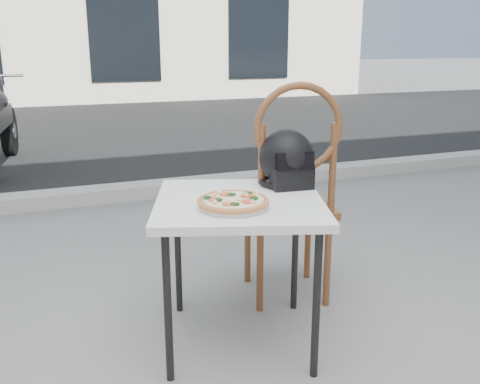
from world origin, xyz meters
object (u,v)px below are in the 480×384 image
object	(u,v)px
cafe_table_main	(239,213)
pizza	(233,201)
plate	(233,206)
helmet	(287,161)
cafe_chair_main	(291,183)

from	to	relation	value
cafe_table_main	pizza	size ratio (longest dim) A/B	2.78
plate	helmet	size ratio (longest dim) A/B	1.08
plate	pizza	xyz separation A→B (m)	(0.00, 0.00, 0.02)
cafe_table_main	helmet	distance (m)	0.38
pizza	helmet	bearing A→B (deg)	34.47
cafe_table_main	pizza	xyz separation A→B (m)	(-0.07, -0.11, 0.09)
plate	cafe_table_main	bearing A→B (deg)	57.45
pizza	plate	bearing A→B (deg)	-100.05
helmet	cafe_chair_main	bearing A→B (deg)	60.77
plate	pizza	size ratio (longest dim) A/B	0.97
cafe_chair_main	helmet	bearing A→B (deg)	66.80
cafe_table_main	helmet	world-z (taller)	helmet
pizza	helmet	xyz separation A→B (m)	(0.37, 0.25, 0.09)
cafe_chair_main	cafe_table_main	bearing A→B (deg)	47.53
helmet	cafe_chair_main	size ratio (longest dim) A/B	0.25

